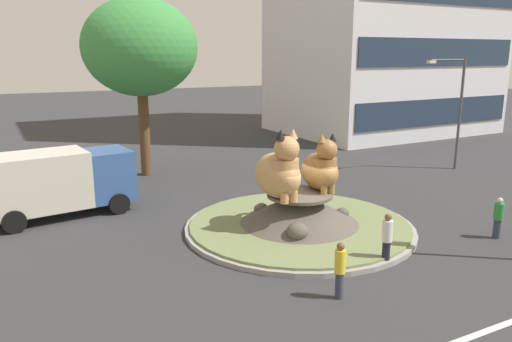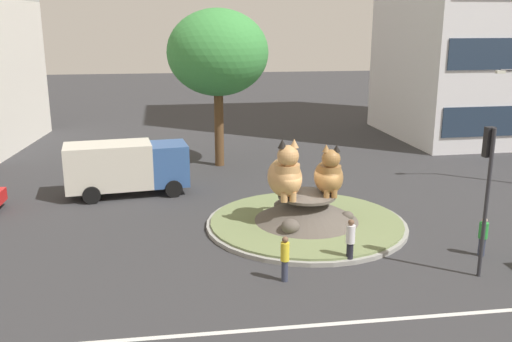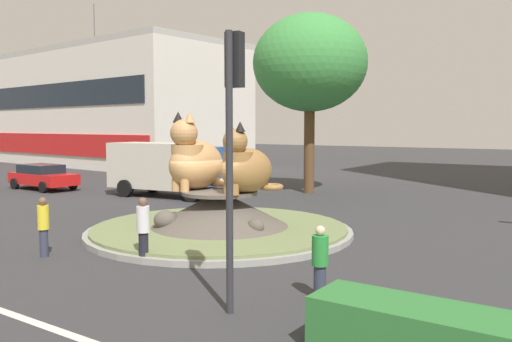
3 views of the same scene
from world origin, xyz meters
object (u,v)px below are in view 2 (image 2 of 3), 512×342
Objects in this scene: cat_statue_calico at (285,175)px; cat_statue_tabby at (329,175)px; broadleaf_tree_behind_island at (218,53)px; delivery_box_truck at (126,166)px; traffic_light_mast at (487,175)px; pedestrian_yellow_shirt at (285,257)px; pedestrian_green_shirt at (483,236)px; pedestrian_white_shirt at (350,240)px.

cat_statue_tabby is (2.02, 0.19, -0.13)m from cat_statue_calico.
cat_statue_calico is 0.28× the size of broadleaf_tree_behind_island.
delivery_box_truck is (-7.31, 6.22, -0.88)m from cat_statue_calico.
delivery_box_truck is (-9.33, 6.03, -0.76)m from cat_statue_tabby.
pedestrian_yellow_shirt is at bearing 78.40° from traffic_light_mast.
cat_statue_tabby is at bearing 26.44° from traffic_light_mast.
cat_statue_calico is at bearing 55.60° from pedestrian_green_shirt.
pedestrian_green_shirt is at bearing -118.96° from pedestrian_yellow_shirt.
cat_statue_tabby is 0.45× the size of traffic_light_mast.
traffic_light_mast reaches higher than delivery_box_truck.
broadleaf_tree_behind_island is 18.10m from pedestrian_yellow_shirt.
traffic_light_mast is 7.61m from pedestrian_yellow_shirt.
pedestrian_green_shirt is 0.24× the size of delivery_box_truck.
broadleaf_tree_behind_island is at bearing 25.40° from pedestrian_green_shirt.
cat_statue_calico is 4.66m from pedestrian_white_shirt.
broadleaf_tree_behind_island reaches higher than cat_statue_calico.
broadleaf_tree_behind_island reaches higher than pedestrian_yellow_shirt.
traffic_light_mast is 18.01m from delivery_box_truck.
traffic_light_mast reaches higher than pedestrian_green_shirt.
cat_statue_calico is 8.35m from pedestrian_green_shirt.
traffic_light_mast is at bearing 41.32° from cat_statue_tabby.
broadleaf_tree_behind_island reaches higher than traffic_light_mast.
traffic_light_mast is 3.24× the size of pedestrian_yellow_shirt.
delivery_box_truck is (-14.37, 10.35, 0.74)m from pedestrian_green_shirt.
broadleaf_tree_behind_island reaches higher than cat_statue_tabby.
pedestrian_green_shirt is at bearing -43.03° from delivery_box_truck.
pedestrian_yellow_shirt is 1.06× the size of pedestrian_green_shirt.
pedestrian_yellow_shirt is at bearing 93.50° from pedestrian_green_shirt.
delivery_box_truck is at bearing 50.17° from pedestrian_green_shirt.
cat_statue_calico reaches higher than delivery_box_truck.
delivery_box_truck is (-13.29, 11.96, -2.21)m from traffic_light_mast.
cat_statue_calico is 1.12× the size of cat_statue_tabby.
cat_statue_calico is at bearing -47.66° from delivery_box_truck.
delivery_box_truck is at bearing -131.14° from cat_statue_calico.
pedestrian_green_shirt is (8.99, -15.91, -6.25)m from broadleaf_tree_behind_island.
delivery_box_truck is (-5.38, -5.56, -5.51)m from broadleaf_tree_behind_island.
pedestrian_white_shirt is 0.27× the size of delivery_box_truck.
pedestrian_yellow_shirt reaches higher than pedestrian_green_shirt.
cat_statue_tabby is 0.25× the size of broadleaf_tree_behind_island.
broadleaf_tree_behind_island is 9.50m from delivery_box_truck.
broadleaf_tree_behind_island is at bearing 17.02° from traffic_light_mast.
pedestrian_white_shirt is 5.36m from pedestrian_green_shirt.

